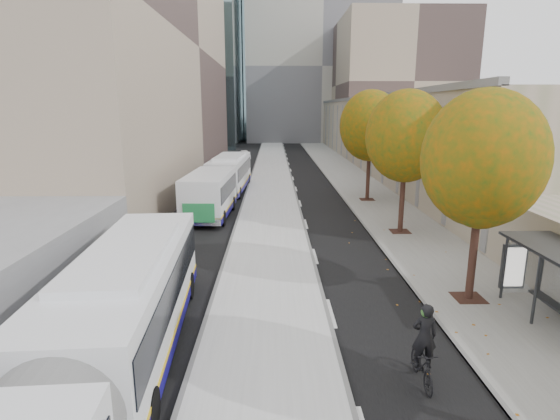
{
  "coord_description": "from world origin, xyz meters",
  "views": [
    {
      "loc": [
        -3.67,
        -1.96,
        6.97
      ],
      "look_at": [
        -3.36,
        17.16,
        2.5
      ],
      "focal_mm": 28.0,
      "sensor_mm": 36.0,
      "label": 1
    }
  ],
  "objects_px": {
    "bus_far": "(223,180)",
    "distant_car": "(245,154)",
    "cyclist": "(423,354)",
    "bus_near": "(79,384)"
  },
  "relations": [
    {
      "from": "bus_far",
      "to": "distant_car",
      "type": "height_order",
      "value": "bus_far"
    },
    {
      "from": "cyclist",
      "to": "distant_car",
      "type": "distance_m",
      "value": 52.81
    },
    {
      "from": "bus_near",
      "to": "bus_far",
      "type": "xyz_separation_m",
      "value": [
        0.01,
        25.39,
        -0.03
      ]
    },
    {
      "from": "bus_far",
      "to": "distant_car",
      "type": "bearing_deg",
      "value": 93.07
    },
    {
      "from": "bus_far",
      "to": "cyclist",
      "type": "bearing_deg",
      "value": -68.88
    },
    {
      "from": "distant_car",
      "to": "cyclist",
      "type": "bearing_deg",
      "value": -92.93
    },
    {
      "from": "bus_near",
      "to": "distant_car",
      "type": "xyz_separation_m",
      "value": [
        -0.17,
        54.5,
        -1.03
      ]
    },
    {
      "from": "bus_far",
      "to": "cyclist",
      "type": "distance_m",
      "value": 24.37
    },
    {
      "from": "bus_far",
      "to": "cyclist",
      "type": "height_order",
      "value": "bus_far"
    },
    {
      "from": "distant_car",
      "to": "bus_near",
      "type": "bearing_deg",
      "value": -101.32
    }
  ]
}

